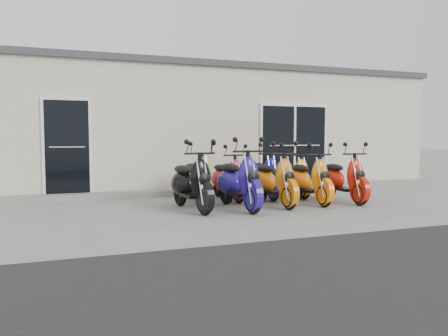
{
  "coord_description": "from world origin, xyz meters",
  "views": [
    {
      "loc": [
        -3.26,
        -8.3,
        1.41
      ],
      "look_at": [
        0.0,
        0.6,
        0.75
      ],
      "focal_mm": 35.0,
      "sensor_mm": 36.0,
      "label": 1
    }
  ],
  "objects": [
    {
      "name": "ground",
      "position": [
        0.0,
        0.0,
        0.0
      ],
      "size": [
        80.0,
        80.0,
        0.0
      ],
      "primitive_type": "plane",
      "color": "gray",
      "rests_on": "ground"
    },
    {
      "name": "building",
      "position": [
        0.0,
        5.2,
        1.6
      ],
      "size": [
        14.0,
        6.0,
        3.2
      ],
      "primitive_type": "cube",
      "color": "beige",
      "rests_on": "ground"
    },
    {
      "name": "roof_cap",
      "position": [
        0.0,
        5.2,
        3.28
      ],
      "size": [
        14.2,
        6.2,
        0.16
      ],
      "primitive_type": "cube",
      "color": "#3F3F42",
      "rests_on": "building"
    },
    {
      "name": "front_step",
      "position": [
        0.0,
        2.02,
        0.07
      ],
      "size": [
        14.0,
        0.4,
        0.15
      ],
      "primitive_type": "cube",
      "color": "gray",
      "rests_on": "ground"
    },
    {
      "name": "door_left",
      "position": [
        -3.2,
        2.17,
        1.26
      ],
      "size": [
        1.07,
        0.08,
        2.22
      ],
      "primitive_type": "cube",
      "color": "black",
      "rests_on": "front_step"
    },
    {
      "name": "door_right",
      "position": [
        2.6,
        2.17,
        1.26
      ],
      "size": [
        2.02,
        0.08,
        2.22
      ],
      "primitive_type": "cube",
      "color": "black",
      "rests_on": "front_step"
    },
    {
      "name": "scooter_front_black",
      "position": [
        -0.97,
        -0.2,
        0.69
      ],
      "size": [
        0.89,
        1.95,
        1.39
      ],
      "primitive_type": null,
      "rotation": [
        0.0,
        0.0,
        0.11
      ],
      "color": "black",
      "rests_on": "ground"
    },
    {
      "name": "scooter_front_blue",
      "position": [
        -0.05,
        -0.36,
        0.72
      ],
      "size": [
        0.78,
        1.96,
        1.43
      ],
      "primitive_type": null,
      "rotation": [
        0.0,
        0.0,
        0.04
      ],
      "color": "navy",
      "rests_on": "ground"
    },
    {
      "name": "scooter_front_orange_a",
      "position": [
        0.8,
        -0.2,
        0.68
      ],
      "size": [
        0.73,
        1.85,
        1.35
      ],
      "primitive_type": null,
      "rotation": [
        0.0,
        0.0,
        0.04
      ],
      "color": "#D06D0B",
      "rests_on": "ground"
    },
    {
      "name": "scooter_front_orange_b",
      "position": [
        1.66,
        -0.17,
        0.66
      ],
      "size": [
        0.66,
        1.79,
        1.31
      ],
      "primitive_type": null,
      "rotation": [
        0.0,
        0.0,
        -0.01
      ],
      "color": "orange",
      "rests_on": "ground"
    },
    {
      "name": "scooter_front_red",
      "position": [
        2.49,
        -0.24,
        0.66
      ],
      "size": [
        0.71,
        1.81,
        1.32
      ],
      "primitive_type": null,
      "rotation": [
        0.0,
        0.0,
        -0.03
      ],
      "color": "#AE1909",
      "rests_on": "ground"
    },
    {
      "name": "scooter_back_green",
      "position": [
        -0.53,
        0.89,
        0.67
      ],
      "size": [
        0.68,
        1.82,
        1.34
      ],
      "primitive_type": null,
      "rotation": [
        0.0,
        0.0,
        -0.01
      ],
      "color": "#7FD628",
      "rests_on": "ground"
    },
    {
      "name": "scooter_back_red",
      "position": [
        0.21,
        0.94,
        0.64
      ],
      "size": [
        0.73,
        1.76,
        1.27
      ],
      "primitive_type": null,
      "rotation": [
        0.0,
        0.0,
        0.06
      ],
      "color": "red",
      "rests_on": "ground"
    },
    {
      "name": "scooter_back_blue",
      "position": [
        1.12,
        0.92,
        0.65
      ],
      "size": [
        0.8,
        1.82,
        1.3
      ],
      "primitive_type": null,
      "rotation": [
        0.0,
        0.0,
        -0.09
      ],
      "color": "#120692",
      "rests_on": "ground"
    },
    {
      "name": "scooter_back_yellow",
      "position": [
        1.92,
        0.96,
        0.62
      ],
      "size": [
        0.72,
        1.71,
        1.24
      ],
      "primitive_type": null,
      "rotation": [
        0.0,
        0.0,
        -0.06
      ],
      "color": "#F59D00",
      "rests_on": "ground"
    }
  ]
}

